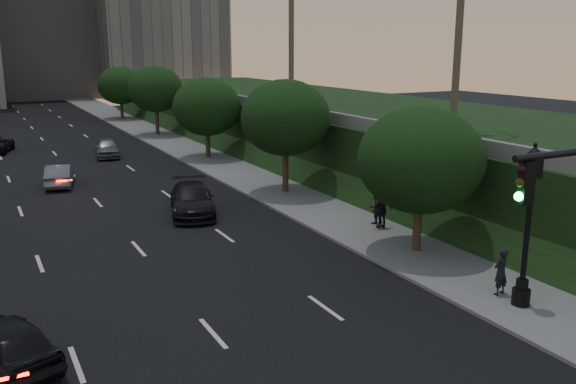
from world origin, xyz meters
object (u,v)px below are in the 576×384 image
sedan_far_right (107,148)px  pedestrian_c (382,210)px  pedestrian_b (375,207)px  pedestrian_a (501,271)px  street_lamp (527,233)px  sedan_near_left (4,342)px  sedan_mid_left (59,175)px  sedan_near_right (192,200)px

sedan_far_right → pedestrian_c: bearing=-65.4°
pedestrian_c → pedestrian_b: bearing=-99.1°
pedestrian_a → street_lamp: bearing=79.0°
pedestrian_a → pedestrian_c: bearing=-106.7°
street_lamp → sedan_near_left: (-15.49, 3.85, -1.90)m
pedestrian_a → pedestrian_c: size_ratio=0.96×
sedan_near_left → pedestrian_a: pedestrian_a is taller
sedan_near_left → pedestrian_b: pedestrian_b is taller
sedan_far_right → pedestrian_a: (6.29, -34.53, 0.24)m
sedan_mid_left → pedestrian_b: size_ratio=2.60×
sedan_mid_left → pedestrian_b: 20.48m
sedan_near_right → pedestrian_c: 9.92m
sedan_near_right → pedestrian_b: size_ratio=3.28×
pedestrian_a → pedestrian_c: 8.41m
sedan_near_right → pedestrian_b: bearing=-25.3°
street_lamp → pedestrian_a: (0.03, 0.96, -1.64)m
sedan_mid_left → pedestrian_c: (12.15, -17.16, 0.33)m
sedan_near_right → pedestrian_b: pedestrian_b is taller
sedan_near_right → sedan_mid_left: bearing=132.9°
sedan_near_right → sedan_far_right: size_ratio=1.22×
sedan_far_right → sedan_mid_left: bearing=-109.0°
sedan_mid_left → pedestrian_b: bearing=138.8°
sedan_near_right → sedan_near_left: bearing=-112.0°
sedan_near_right → pedestrian_a: bearing=-53.5°
sedan_near_left → sedan_mid_left: sedan_near_left is taller
sedan_near_right → pedestrian_c: bearing=-29.8°
pedestrian_b → sedan_near_left: bearing=11.7°
sedan_mid_left → street_lamp: bearing=124.3°
pedestrian_b → pedestrian_c: (-0.21, -0.83, 0.06)m
pedestrian_b → pedestrian_c: size_ratio=0.93×
street_lamp → sedan_far_right: 36.09m
street_lamp → sedan_mid_left: size_ratio=1.33×
sedan_mid_left → pedestrian_a: bearing=125.2°
sedan_mid_left → pedestrian_b: (12.36, -16.33, 0.27)m
sedan_mid_left → sedan_near_right: sedan_near_right is taller
sedan_mid_left → sedan_near_left: bearing=90.5°
street_lamp → sedan_near_left: bearing=166.0°
sedan_near_left → pedestrian_a: 15.79m
sedan_near_right → sedan_far_right: 19.13m
street_lamp → sedan_near_right: (-5.84, 16.37, -1.86)m
street_lamp → sedan_far_right: (-6.26, 35.49, -1.89)m
street_lamp → pedestrian_a: bearing=88.3°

